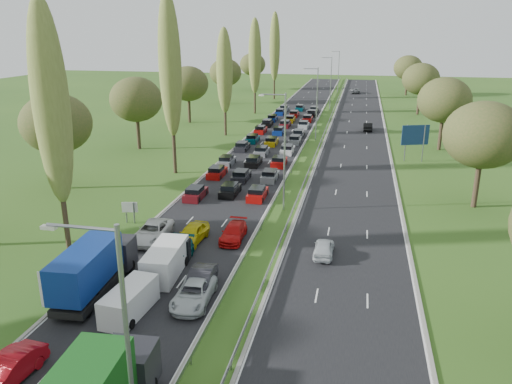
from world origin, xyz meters
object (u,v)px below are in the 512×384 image
Objects in this scene: white_van_front at (131,299)px; info_sign at (130,209)px; direction_sign at (415,137)px; near_car_1 at (8,370)px; near_car_2 at (152,232)px; blue_lorry at (94,268)px; white_van_rear at (167,260)px.

info_sign reaches higher than white_van_front.
direction_sign reaches higher than info_sign.
white_van_front is 2.29× the size of info_sign.
near_car_1 is 2.17× the size of info_sign.
direction_sign reaches higher than near_car_1.
near_car_2 reaches higher than near_car_1.
info_sign is at bearing 101.71° from blue_lorry.
info_sign is (-7.39, 9.21, 0.22)m from white_van_rear.
direction_sign is (24.94, 53.00, 2.80)m from near_car_1.
white_van_rear is at bearing -60.46° from near_car_2.
white_van_rear is at bearing 92.93° from white_van_front.
info_sign is (-3.75, 3.44, 0.58)m from near_car_2.
near_car_2 is 9.68m from blue_lorry.
near_car_1 is 8.37m from white_van_front.
blue_lorry is at bearing -74.81° from info_sign.
white_van_front is 0.92× the size of direction_sign.
white_van_rear is at bearing -51.27° from info_sign.
direction_sign reaches higher than white_van_rear.
direction_sign is at bearing 56.30° from blue_lorry.
near_car_2 is 1.15× the size of white_van_front.
white_van_front is (3.43, -11.55, 0.20)m from near_car_2.
white_van_front is at bearing -64.41° from info_sign.
blue_lorry reaches higher than near_car_1.
near_car_1 is 13.93m from white_van_rear.
white_van_rear is (0.21, 5.79, 0.15)m from white_van_front.
white_van_rear is at bearing 80.18° from near_car_1.
white_van_rear is (3.84, 3.84, -0.79)m from blue_lorry.
near_car_2 is 5.12m from info_sign.
blue_lorry is 1.70× the size of direction_sign.
blue_lorry is at bearing -139.05° from white_van_rear.
white_van_front reaches higher than near_car_1.
near_car_2 is 6.83m from white_van_rear.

